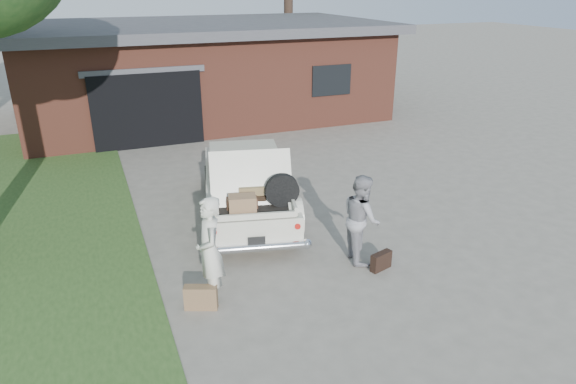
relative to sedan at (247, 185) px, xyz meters
name	(u,v)px	position (x,y,z in m)	size (l,w,h in m)	color
ground	(300,261)	(0.27, -2.28, -0.67)	(90.00, 90.00, 0.00)	gray
house	(203,69)	(1.25, 9.19, 1.00)	(12.80, 7.80, 3.30)	brown
sedan	(247,185)	(0.00, 0.00, 0.00)	(2.73, 4.81, 1.80)	beige
woman_left	(210,251)	(-1.49, -2.89, 0.20)	(0.63, 0.41, 1.73)	beige
woman_right	(361,218)	(1.29, -2.59, 0.13)	(0.77, 0.60, 1.59)	gray
suitcase_left	(201,298)	(-1.70, -3.05, -0.48)	(0.50, 0.16, 0.39)	brown
suitcase_right	(381,261)	(1.45, -3.07, -0.51)	(0.41, 0.13, 0.32)	black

